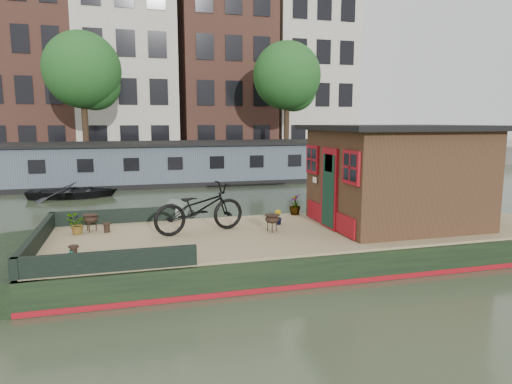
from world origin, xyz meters
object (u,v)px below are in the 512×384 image
object	(u,v)px
cabin	(396,174)
dinghy	(73,189)
brazier_front	(272,223)
brazier_rear	(91,223)
bicycle	(199,208)

from	to	relation	value
cabin	dinghy	bearing A→B (deg)	129.17
brazier_front	brazier_rear	bearing A→B (deg)	164.04
cabin	brazier_front	world-z (taller)	cabin
brazier_rear	dinghy	xyz separation A→B (m)	(-1.41, 9.38, -0.48)
cabin	dinghy	xyz separation A→B (m)	(-8.59, 10.55, -1.51)
brazier_front	brazier_rear	xyz separation A→B (m)	(-4.02, 1.15, 0.00)
cabin	dinghy	distance (m)	13.69
bicycle	dinghy	distance (m)	10.87
cabin	brazier_rear	size ratio (longest dim) A/B	9.94
brazier_rear	dinghy	distance (m)	9.49
bicycle	brazier_rear	bearing A→B (deg)	58.66
cabin	dinghy	world-z (taller)	cabin
brazier_front	brazier_rear	distance (m)	4.18
bicycle	brazier_front	size ratio (longest dim) A/B	5.37
brazier_front	dinghy	world-z (taller)	brazier_front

